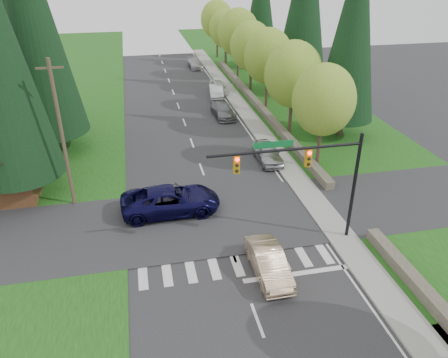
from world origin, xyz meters
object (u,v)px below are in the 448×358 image
object	(u,v)px
parked_car_d	(219,87)
parked_car_e	(195,63)
suv_navy	(171,200)
parked_car_b	(223,110)
sedan_champagne	(268,263)
parked_car_a	(268,153)
parked_car_c	(216,92)

from	to	relation	value
parked_car_d	parked_car_e	size ratio (longest dim) A/B	0.96
suv_navy	parked_car_d	size ratio (longest dim) A/B	1.50
parked_car_b	parked_car_e	world-z (taller)	parked_car_b
sedan_champagne	parked_car_d	world-z (taller)	sedan_champagne
parked_car_a	sedan_champagne	bearing A→B (deg)	-106.72
parked_car_b	parked_car_d	world-z (taller)	parked_car_d
parked_car_c	parked_car_e	bearing A→B (deg)	97.16
parked_car_b	parked_car_d	distance (m)	8.64
suv_navy	parked_car_e	world-z (taller)	suv_navy
sedan_champagne	parked_car_a	world-z (taller)	parked_car_a
suv_navy	parked_car_e	bearing A→B (deg)	-11.52
sedan_champagne	suv_navy	world-z (taller)	suv_navy
suv_navy	parked_car_d	world-z (taller)	suv_navy
sedan_champagne	parked_car_b	distance (m)	25.44
parked_car_a	parked_car_e	xyz separation A→B (m)	(-1.07, 33.50, -0.11)
parked_car_a	parked_car_e	world-z (taller)	parked_car_a
sedan_champagne	parked_car_e	size ratio (longest dim) A/B	1.00
suv_navy	parked_car_d	xyz separation A→B (m)	(8.48, 26.46, -0.17)
parked_car_a	parked_car_d	world-z (taller)	parked_car_a
parked_car_a	parked_car_b	size ratio (longest dim) A/B	0.92
sedan_champagne	suv_navy	size ratio (longest dim) A/B	0.69
suv_navy	parked_car_b	xyz separation A→B (m)	(7.27, 17.90, -0.20)
parked_car_a	parked_car_b	world-z (taller)	parked_car_a
parked_car_a	parked_car_c	world-z (taller)	parked_car_a
sedan_champagne	parked_car_a	xyz separation A→B (m)	(4.13, 13.75, 0.02)
parked_car_c	parked_car_e	world-z (taller)	parked_car_c
parked_car_b	parked_car_a	bearing A→B (deg)	-85.76
suv_navy	parked_car_b	world-z (taller)	suv_navy
parked_car_d	parked_car_e	bearing A→B (deg)	92.91
parked_car_a	parked_car_b	xyz separation A→B (m)	(-1.36, 11.55, -0.06)
parked_car_b	parked_car_e	size ratio (longest dim) A/B	1.08
parked_car_d	parked_car_b	bearing A→B (deg)	-99.10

